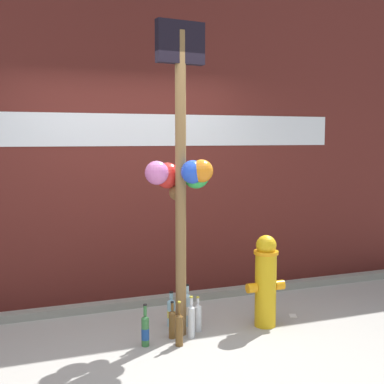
{
  "coord_description": "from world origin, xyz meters",
  "views": [
    {
      "loc": [
        -1.31,
        -3.95,
        1.77
      ],
      "look_at": [
        0.3,
        0.31,
        1.29
      ],
      "focal_mm": 48.28,
      "sensor_mm": 36.0,
      "label": 1
    }
  ],
  "objects_px": {
    "bottle_0": "(179,328)",
    "bottle_4": "(187,309)",
    "bottle_2": "(171,312)",
    "bottle_5": "(145,331)",
    "bottle_3": "(198,317)",
    "bottle_6": "(191,320)",
    "fire_hydrant": "(266,280)",
    "bottle_1": "(172,323)",
    "memorial_post": "(181,161)"
  },
  "relations": [
    {
      "from": "bottle_2",
      "to": "bottle_6",
      "type": "xyz_separation_m",
      "value": [
        0.08,
        -0.33,
        0.02
      ]
    },
    {
      "from": "bottle_3",
      "to": "bottle_6",
      "type": "bearing_deg",
      "value": -131.32
    },
    {
      "from": "bottle_0",
      "to": "bottle_4",
      "type": "distance_m",
      "value": 0.48
    },
    {
      "from": "bottle_3",
      "to": "bottle_5",
      "type": "height_order",
      "value": "bottle_5"
    },
    {
      "from": "bottle_1",
      "to": "bottle_2",
      "type": "xyz_separation_m",
      "value": [
        0.09,
        0.29,
        0.0
      ]
    },
    {
      "from": "bottle_2",
      "to": "bottle_6",
      "type": "height_order",
      "value": "bottle_6"
    },
    {
      "from": "bottle_2",
      "to": "bottle_3",
      "type": "relative_size",
      "value": 1.03
    },
    {
      "from": "bottle_3",
      "to": "bottle_4",
      "type": "distance_m",
      "value": 0.17
    },
    {
      "from": "bottle_3",
      "to": "bottle_6",
      "type": "xyz_separation_m",
      "value": [
        -0.11,
        -0.13,
        0.02
      ]
    },
    {
      "from": "memorial_post",
      "to": "bottle_4",
      "type": "relative_size",
      "value": 6.86
    },
    {
      "from": "fire_hydrant",
      "to": "bottle_1",
      "type": "distance_m",
      "value": 0.97
    },
    {
      "from": "bottle_0",
      "to": "bottle_2",
      "type": "xyz_separation_m",
      "value": [
        0.08,
        0.47,
        -0.02
      ]
    },
    {
      "from": "bottle_4",
      "to": "fire_hydrant",
      "type": "bearing_deg",
      "value": -20.68
    },
    {
      "from": "memorial_post",
      "to": "bottle_4",
      "type": "distance_m",
      "value": 1.42
    },
    {
      "from": "fire_hydrant",
      "to": "bottle_3",
      "type": "relative_size",
      "value": 2.68
    },
    {
      "from": "bottle_0",
      "to": "bottle_5",
      "type": "xyz_separation_m",
      "value": [
        -0.27,
        0.1,
        -0.02
      ]
    },
    {
      "from": "fire_hydrant",
      "to": "bottle_1",
      "type": "bearing_deg",
      "value": 178.63
    },
    {
      "from": "bottle_0",
      "to": "bottle_5",
      "type": "relative_size",
      "value": 1.06
    },
    {
      "from": "bottle_6",
      "to": "bottle_4",
      "type": "bearing_deg",
      "value": 76.96
    },
    {
      "from": "bottle_0",
      "to": "bottle_4",
      "type": "bearing_deg",
      "value": 61.61
    },
    {
      "from": "fire_hydrant",
      "to": "bottle_2",
      "type": "xyz_separation_m",
      "value": [
        -0.83,
        0.31,
        -0.3
      ]
    },
    {
      "from": "bottle_2",
      "to": "bottle_5",
      "type": "xyz_separation_m",
      "value": [
        -0.36,
        -0.37,
        -0.0
      ]
    },
    {
      "from": "bottle_3",
      "to": "bottle_5",
      "type": "bearing_deg",
      "value": -163.13
    },
    {
      "from": "fire_hydrant",
      "to": "memorial_post",
      "type": "bearing_deg",
      "value": 173.16
    },
    {
      "from": "bottle_0",
      "to": "bottle_6",
      "type": "relative_size",
      "value": 1.04
    },
    {
      "from": "fire_hydrant",
      "to": "bottle_5",
      "type": "distance_m",
      "value": 1.23
    },
    {
      "from": "memorial_post",
      "to": "bottle_3",
      "type": "relative_size",
      "value": 8.5
    },
    {
      "from": "bottle_1",
      "to": "bottle_5",
      "type": "height_order",
      "value": "bottle_5"
    },
    {
      "from": "memorial_post",
      "to": "bottle_4",
      "type": "bearing_deg",
      "value": 55.11
    },
    {
      "from": "bottle_1",
      "to": "bottle_3",
      "type": "xyz_separation_m",
      "value": [
        0.27,
        0.08,
        -0.0
      ]
    },
    {
      "from": "bottle_2",
      "to": "bottle_6",
      "type": "bearing_deg",
      "value": -76.76
    },
    {
      "from": "memorial_post",
      "to": "bottle_0",
      "type": "bearing_deg",
      "value": -113.76
    },
    {
      "from": "bottle_0",
      "to": "bottle_4",
      "type": "xyz_separation_m",
      "value": [
        0.23,
        0.42,
        0.01
      ]
    },
    {
      "from": "bottle_2",
      "to": "bottle_3",
      "type": "bearing_deg",
      "value": -47.35
    },
    {
      "from": "bottle_0",
      "to": "bottle_2",
      "type": "height_order",
      "value": "bottle_0"
    },
    {
      "from": "bottle_2",
      "to": "memorial_post",
      "type": "bearing_deg",
      "value": -82.08
    },
    {
      "from": "bottle_6",
      "to": "bottle_5",
      "type": "bearing_deg",
      "value": -174.85
    },
    {
      "from": "bottle_2",
      "to": "bottle_4",
      "type": "xyz_separation_m",
      "value": [
        0.14,
        -0.05,
        0.03
      ]
    },
    {
      "from": "bottle_0",
      "to": "fire_hydrant",
      "type": "bearing_deg",
      "value": 9.88
    },
    {
      "from": "fire_hydrant",
      "to": "bottle_0",
      "type": "distance_m",
      "value": 0.97
    },
    {
      "from": "memorial_post",
      "to": "bottle_6",
      "type": "bearing_deg",
      "value": -67.91
    },
    {
      "from": "bottle_0",
      "to": "bottle_1",
      "type": "height_order",
      "value": "bottle_0"
    },
    {
      "from": "bottle_1",
      "to": "bottle_3",
      "type": "relative_size",
      "value": 1.03
    },
    {
      "from": "bottle_0",
      "to": "bottle_6",
      "type": "height_order",
      "value": "bottle_0"
    },
    {
      "from": "bottle_1",
      "to": "fire_hydrant",
      "type": "bearing_deg",
      "value": -1.37
    },
    {
      "from": "bottle_3",
      "to": "bottle_5",
      "type": "relative_size",
      "value": 0.88
    },
    {
      "from": "fire_hydrant",
      "to": "bottle_5",
      "type": "bearing_deg",
      "value": -176.99
    },
    {
      "from": "memorial_post",
      "to": "bottle_0",
      "type": "xyz_separation_m",
      "value": [
        -0.11,
        -0.26,
        -1.42
      ]
    },
    {
      "from": "memorial_post",
      "to": "bottle_5",
      "type": "bearing_deg",
      "value": -157.63
    },
    {
      "from": "memorial_post",
      "to": "fire_hydrant",
      "type": "distance_m",
      "value": 1.39
    }
  ]
}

